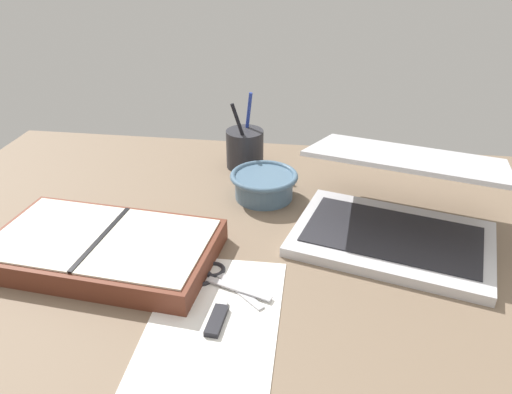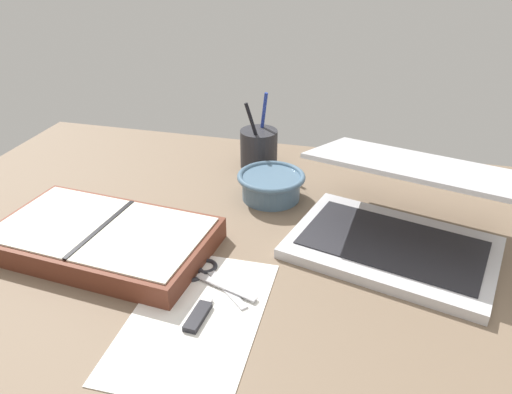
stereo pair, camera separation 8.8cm
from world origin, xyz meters
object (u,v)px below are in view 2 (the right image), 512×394
at_px(pen_cup, 259,148).
at_px(scissors, 206,275).
at_px(bowl, 271,185).
at_px(planner, 103,238).
at_px(laptop, 400,218).

bearing_deg(pen_cup, scissors, -87.24).
bearing_deg(pen_cup, bowl, -66.45).
bearing_deg(scissors, planner, -158.38).
xyz_separation_m(laptop, bowl, (-0.25, 0.11, -0.02)).
height_order(bowl, pen_cup, pen_cup).
xyz_separation_m(bowl, scissors, (-0.04, -0.28, -0.03)).
xyz_separation_m(bowl, planner, (-0.24, -0.25, -0.01)).
height_order(laptop, bowl, laptop).
bearing_deg(laptop, planner, -149.19).
height_order(bowl, scissors, bowl).
bearing_deg(planner, scissors, -3.62).
xyz_separation_m(laptop, pen_cup, (-0.31, 0.25, -0.01)).
relative_size(bowl, pen_cup, 0.82).
bearing_deg(laptop, pen_cup, 156.07).
relative_size(laptop, scissors, 2.94).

